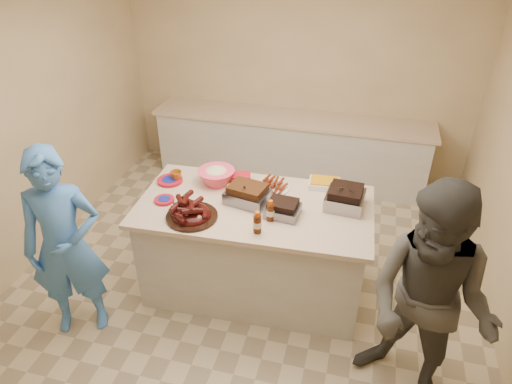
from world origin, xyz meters
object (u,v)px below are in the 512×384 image
(coleslaw_bowl, at_px, (217,183))
(bbq_bottle_a, at_px, (257,232))
(bbq_bottle_b, at_px, (270,220))
(mustard_bottle, at_px, (229,193))
(island, at_px, (255,286))
(roasting_pan, at_px, (344,206))
(rib_platter, at_px, (192,217))
(guest_blue, at_px, (87,321))
(plastic_cup, at_px, (177,181))

(coleslaw_bowl, xyz_separation_m, bbq_bottle_a, (0.56, -0.64, 0.00))
(bbq_bottle_b, bearing_deg, coleslaw_bowl, 144.01)
(bbq_bottle_a, distance_m, mustard_bottle, 0.63)
(island, relative_size, bbq_bottle_b, 10.64)
(coleslaw_bowl, bearing_deg, roasting_pan, -4.43)
(rib_platter, distance_m, guest_blue, 1.41)
(coleslaw_bowl, xyz_separation_m, plastic_cup, (-0.38, -0.05, 0.00))
(bbq_bottle_a, bearing_deg, mustard_bottle, 128.13)
(mustard_bottle, height_order, plastic_cup, mustard_bottle)
(rib_platter, distance_m, bbq_bottle_a, 0.58)
(rib_platter, height_order, bbq_bottle_a, bbq_bottle_a)
(island, bearing_deg, rib_platter, -147.56)
(coleslaw_bowl, relative_size, plastic_cup, 3.19)
(bbq_bottle_a, height_order, guest_blue, bbq_bottle_a)
(bbq_bottle_b, distance_m, plastic_cup, 1.08)
(island, xyz_separation_m, roasting_pan, (0.76, 0.17, 0.97))
(roasting_pan, relative_size, bbq_bottle_b, 1.66)
(bbq_bottle_b, relative_size, plastic_cup, 1.77)
(island, height_order, plastic_cup, plastic_cup)
(mustard_bottle, bearing_deg, roasting_pan, 2.78)
(island, height_order, guest_blue, island)
(island, xyz_separation_m, plastic_cup, (-0.82, 0.21, 0.97))
(rib_platter, xyz_separation_m, mustard_bottle, (0.19, 0.44, 0.00))
(mustard_bottle, height_order, guest_blue, mustard_bottle)
(coleslaw_bowl, height_order, guest_blue, coleslaw_bowl)
(rib_platter, height_order, roasting_pan, rib_platter)
(rib_platter, xyz_separation_m, roasting_pan, (1.22, 0.49, 0.00))
(island, distance_m, coleslaw_bowl, 1.10)
(roasting_pan, distance_m, mustard_bottle, 1.03)
(island, relative_size, mustard_bottle, 17.87)
(roasting_pan, distance_m, bbq_bottle_a, 0.84)
(island, xyz_separation_m, bbq_bottle_a, (0.12, -0.38, 0.97))
(plastic_cup, bearing_deg, roasting_pan, -1.46)
(plastic_cup, bearing_deg, island, -14.39)
(guest_blue, bearing_deg, bbq_bottle_b, -2.41)
(island, bearing_deg, coleslaw_bowl, 146.52)
(island, height_order, roasting_pan, roasting_pan)
(plastic_cup, xyz_separation_m, guest_blue, (-0.54, -1.03, -0.97))
(bbq_bottle_b, xyz_separation_m, guest_blue, (-1.54, -0.63, -0.97))
(island, distance_m, plastic_cup, 1.29)
(mustard_bottle, distance_m, plastic_cup, 0.56)
(island, xyz_separation_m, rib_platter, (-0.46, -0.32, 0.97))
(island, relative_size, guest_blue, 1.18)
(mustard_bottle, relative_size, guest_blue, 0.07)
(coleslaw_bowl, distance_m, mustard_bottle, 0.22)
(mustard_bottle, bearing_deg, bbq_bottle_b, -34.37)
(roasting_pan, distance_m, plastic_cup, 1.58)
(plastic_cup, bearing_deg, bbq_bottle_b, -21.70)
(coleslaw_bowl, relative_size, bbq_bottle_b, 1.80)
(mustard_bottle, distance_m, guest_blue, 1.74)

